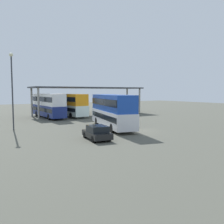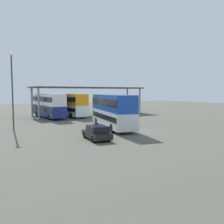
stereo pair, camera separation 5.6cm
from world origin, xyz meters
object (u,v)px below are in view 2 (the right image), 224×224
(double_decker_main, at_px, (112,110))
(lamppost_tall, at_px, (12,83))
(double_decker_near_canopy, at_px, (49,105))
(parked_hatchback, at_px, (97,133))
(double_decker_mid_row, at_px, (69,104))

(double_decker_main, xyz_separation_m, lamppost_tall, (-10.80, 4.71, 3.28))
(double_decker_main, bearing_deg, double_decker_near_canopy, 25.16)
(double_decker_near_canopy, distance_m, lamppost_tall, 13.91)
(parked_hatchback, relative_size, lamppost_tall, 0.43)
(double_decker_main, bearing_deg, double_decker_mid_row, 11.50)
(double_decker_main, height_order, double_decker_mid_row, double_decker_main)
(double_decker_main, xyz_separation_m, parked_hatchback, (-5.13, -5.54, -1.61))
(double_decker_main, distance_m, double_decker_near_canopy, 16.14)
(lamppost_tall, bearing_deg, double_decker_near_canopy, 55.44)
(double_decker_near_canopy, relative_size, double_decker_mid_row, 1.05)
(parked_hatchback, xyz_separation_m, double_decker_near_canopy, (2.00, 21.37, 1.61))
(parked_hatchback, relative_size, double_decker_near_canopy, 0.36)
(parked_hatchback, bearing_deg, double_decker_mid_row, -8.02)
(parked_hatchback, height_order, double_decker_mid_row, double_decker_mid_row)
(double_decker_mid_row, relative_size, lamppost_tall, 1.16)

